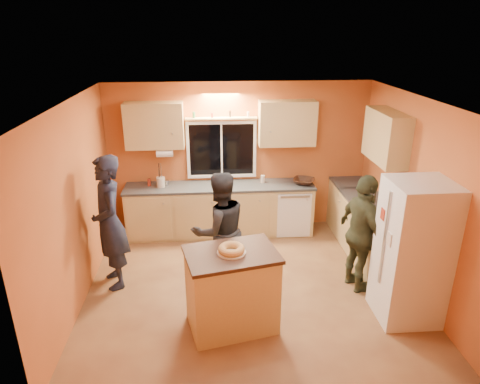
{
  "coord_description": "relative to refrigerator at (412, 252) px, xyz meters",
  "views": [
    {
      "loc": [
        -0.54,
        -5.16,
        3.46
      ],
      "look_at": [
        -0.1,
        0.4,
        1.28
      ],
      "focal_mm": 32.0,
      "sensor_mm": 36.0,
      "label": 1
    }
  ],
  "objects": [
    {
      "name": "person_center",
      "position": [
        -2.3,
        0.9,
        -0.06
      ],
      "size": [
        0.99,
        0.88,
        1.67
      ],
      "primitive_type": "imported",
      "rotation": [
        0.0,
        0.0,
        3.51
      ],
      "color": "black",
      "rests_on": "ground"
    },
    {
      "name": "refrigerator",
      "position": [
        0.0,
        0.0,
        0.0
      ],
      "size": [
        0.72,
        0.7,
        1.8
      ],
      "primitive_type": "cube",
      "color": "silver",
      "rests_on": "ground"
    },
    {
      "name": "red_box",
      "position": [
        0.04,
        1.65,
        0.04
      ],
      "size": [
        0.19,
        0.16,
        0.07
      ],
      "primitive_type": "cube",
      "rotation": [
        0.0,
        0.0,
        -0.32
      ],
      "color": "maroon",
      "rests_on": "right_counter"
    },
    {
      "name": "utensil_crock",
      "position": [
        -3.23,
        2.51,
        0.09
      ],
      "size": [
        0.14,
        0.14,
        0.17
      ],
      "primitive_type": "cylinder",
      "color": "beige",
      "rests_on": "back_counter"
    },
    {
      "name": "room_shell",
      "position": [
        -1.77,
        1.21,
        0.72
      ],
      "size": [
        4.54,
        4.04,
        2.61
      ],
      "color": "#C16531",
      "rests_on": "ground"
    },
    {
      "name": "potted_plant",
      "position": [
        0.04,
        0.5,
        0.16
      ],
      "size": [
        0.36,
        0.33,
        0.32
      ],
      "primitive_type": "imported",
      "rotation": [
        0.0,
        0.0,
        -0.36
      ],
      "color": "gray",
      "rests_on": "right_counter"
    },
    {
      "name": "ground",
      "position": [
        -1.89,
        0.8,
        -0.9
      ],
      "size": [
        4.5,
        4.5,
        0.0
      ],
      "primitive_type": "plane",
      "color": "brown",
      "rests_on": "ground"
    },
    {
      "name": "mixing_bowl",
      "position": [
        -0.79,
        2.47,
        0.05
      ],
      "size": [
        0.48,
        0.48,
        0.09
      ],
      "primitive_type": "imported",
      "rotation": [
        0.0,
        0.0,
        -0.4
      ],
      "color": "black",
      "rests_on": "back_counter"
    },
    {
      "name": "bundt_pastry",
      "position": [
        -2.19,
        -0.04,
        0.16
      ],
      "size": [
        0.31,
        0.31,
        0.09
      ],
      "primitive_type": "torus",
      "color": "tan",
      "rests_on": "island"
    },
    {
      "name": "person_right",
      "position": [
        -0.39,
        0.64,
        -0.07
      ],
      "size": [
        0.61,
        1.04,
        1.67
      ],
      "primitive_type": "imported",
      "rotation": [
        0.0,
        0.0,
        1.79
      ],
      "color": "#2E3522",
      "rests_on": "ground"
    },
    {
      "name": "person_left",
      "position": [
        -3.79,
        1.02,
        0.05
      ],
      "size": [
        0.68,
        0.81,
        1.9
      ],
      "primitive_type": "imported",
      "rotation": [
        0.0,
        0.0,
        -1.2
      ],
      "color": "black",
      "rests_on": "ground"
    },
    {
      "name": "back_counter",
      "position": [
        -1.88,
        2.5,
        -0.45
      ],
      "size": [
        4.23,
        0.62,
        0.9
      ],
      "color": "tan",
      "rests_on": "ground"
    },
    {
      "name": "right_counter",
      "position": [
        0.06,
        1.3,
        -0.45
      ],
      "size": [
        0.62,
        1.84,
        0.9
      ],
      "color": "tan",
      "rests_on": "ground"
    },
    {
      "name": "island",
      "position": [
        -2.19,
        -0.04,
        -0.38
      ],
      "size": [
        1.18,
        0.92,
        1.02
      ],
      "rotation": [
        0.0,
        0.0,
        0.22
      ],
      "color": "tan",
      "rests_on": "ground"
    }
  ]
}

